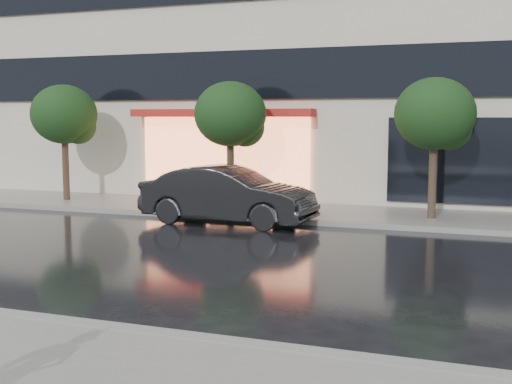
% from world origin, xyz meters
% --- Properties ---
extents(ground, '(120.00, 120.00, 0.00)m').
position_xyz_m(ground, '(0.00, 0.00, 0.00)').
color(ground, black).
rests_on(ground, ground).
extents(sidewalk_far, '(60.00, 3.50, 0.12)m').
position_xyz_m(sidewalk_far, '(0.00, 10.25, 0.06)').
color(sidewalk_far, slate).
rests_on(sidewalk_far, ground).
extents(curb_near, '(60.00, 0.25, 0.14)m').
position_xyz_m(curb_near, '(0.00, -1.00, 0.07)').
color(curb_near, gray).
rests_on(curb_near, ground).
extents(curb_far, '(60.00, 0.25, 0.14)m').
position_xyz_m(curb_far, '(0.00, 8.50, 0.07)').
color(curb_far, gray).
rests_on(curb_far, ground).
extents(tree_far_west, '(2.20, 2.20, 3.99)m').
position_xyz_m(tree_far_west, '(-8.94, 10.03, 2.92)').
color(tree_far_west, '#33261C').
rests_on(tree_far_west, ground).
extents(tree_mid_west, '(2.20, 2.20, 3.99)m').
position_xyz_m(tree_mid_west, '(-2.94, 10.03, 2.92)').
color(tree_mid_west, '#33261C').
rests_on(tree_mid_west, ground).
extents(tree_mid_east, '(2.20, 2.20, 3.99)m').
position_xyz_m(tree_mid_east, '(3.06, 10.03, 2.92)').
color(tree_mid_east, '#33261C').
rests_on(tree_mid_east, ground).
extents(parked_car, '(4.88, 1.97, 1.57)m').
position_xyz_m(parked_car, '(-2.25, 7.92, 0.79)').
color(parked_car, black).
rests_on(parked_car, ground).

